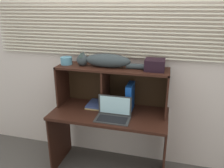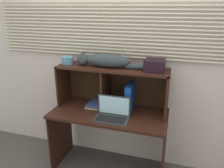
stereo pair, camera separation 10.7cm
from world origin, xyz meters
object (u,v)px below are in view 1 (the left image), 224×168
at_px(cat, 105,61).
at_px(small_basket, 66,61).
at_px(laptop, 113,114).
at_px(binder_upright, 130,97).
at_px(book_stack, 96,104).
at_px(storage_box, 155,65).

relative_size(cat, small_basket, 6.68).
bearing_deg(cat, small_basket, 180.00).
distance_m(laptop, binder_upright, 0.29).
bearing_deg(book_stack, cat, -3.11).
height_order(laptop, binder_upright, binder_upright).
bearing_deg(laptop, binder_upright, 60.99).
bearing_deg(small_basket, cat, -0.00).
height_order(cat, storage_box, cat).
bearing_deg(binder_upright, storage_box, 0.00).
bearing_deg(small_basket, storage_box, 0.00).
height_order(laptop, book_stack, laptop).
distance_m(small_basket, storage_box, 0.99).
relative_size(binder_upright, book_stack, 1.21).
distance_m(laptop, storage_box, 0.66).
height_order(cat, book_stack, cat).
xyz_separation_m(binder_upright, book_stack, (-0.40, 0.01, -0.14)).
bearing_deg(book_stack, small_basket, -178.93).
bearing_deg(storage_box, book_stack, 179.43).
relative_size(laptop, storage_box, 1.77).
relative_size(laptop, book_stack, 1.40).
bearing_deg(cat, binder_upright, 0.00).
distance_m(binder_upright, storage_box, 0.46).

